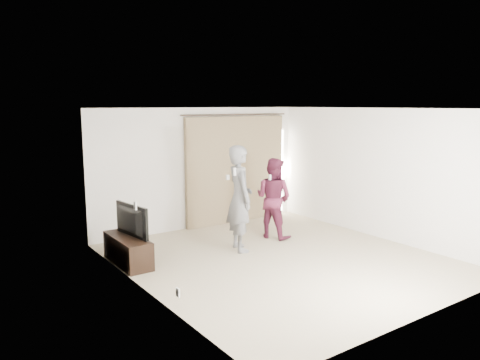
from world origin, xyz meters
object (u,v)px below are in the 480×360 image
person_man (240,198)px  tv_console (128,250)px  tv (127,221)px  person_woman (274,198)px

person_man → tv_console: bearing=166.9°
tv_console → person_man: bearing=-13.1°
tv → person_man: (1.99, -0.46, 0.23)m
tv_console → person_man: (1.99, -0.46, 0.74)m
person_woman → tv: bearing=176.9°
tv_console → person_woman: 3.08m
tv_console → tv: tv is taller
tv_console → tv: (0.00, 0.00, 0.51)m
tv → person_woman: (3.03, -0.17, 0.07)m
tv → person_man: size_ratio=0.49×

